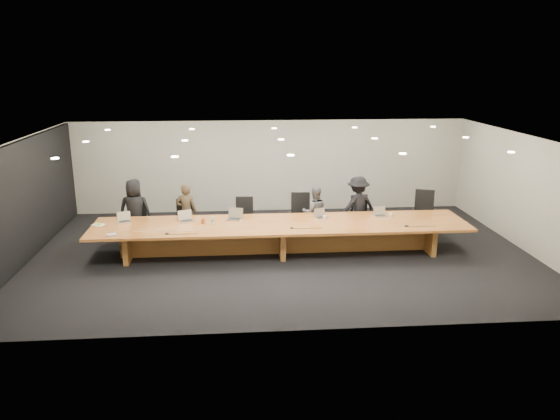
% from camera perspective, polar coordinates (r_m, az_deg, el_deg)
% --- Properties ---
extents(ground, '(12.00, 12.00, 0.00)m').
position_cam_1_polar(ground, '(13.34, 0.11, -4.49)').
color(ground, black).
rests_on(ground, ground).
extents(back_wall, '(12.00, 0.02, 2.80)m').
position_cam_1_polar(back_wall, '(16.84, -1.04, 4.61)').
color(back_wall, beige).
rests_on(back_wall, ground).
extents(left_wall_panel, '(0.08, 7.84, 2.74)m').
position_cam_1_polar(left_wall_panel, '(13.80, -25.30, 0.63)').
color(left_wall_panel, black).
rests_on(left_wall_panel, ground).
extents(conference_table, '(9.00, 1.80, 0.75)m').
position_cam_1_polar(conference_table, '(13.18, 0.11, -2.35)').
color(conference_table, '#995321').
rests_on(conference_table, ground).
extents(chair_far_left, '(0.53, 0.53, 1.04)m').
position_cam_1_polar(chair_far_left, '(14.59, -14.69, -1.11)').
color(chair_far_left, black).
rests_on(chair_far_left, ground).
extents(chair_left, '(0.66, 0.66, 1.06)m').
position_cam_1_polar(chair_left, '(14.40, -10.15, -1.03)').
color(chair_left, black).
rests_on(chair_left, ground).
extents(chair_mid_left, '(0.61, 0.61, 1.09)m').
position_cam_1_polar(chair_mid_left, '(14.32, -3.78, -0.84)').
color(chair_mid_left, black).
rests_on(chair_mid_left, ground).
extents(chair_mid_right, '(0.64, 0.64, 1.19)m').
position_cam_1_polar(chair_mid_right, '(14.39, 2.18, -0.55)').
color(chair_mid_right, black).
rests_on(chair_mid_right, ground).
extents(chair_right, '(0.64, 0.64, 1.09)m').
position_cam_1_polar(chair_right, '(14.64, 8.54, -0.62)').
color(chair_right, black).
rests_on(chair_right, ground).
extents(chair_far_right, '(0.78, 0.78, 1.21)m').
position_cam_1_polar(chair_far_right, '(15.08, 14.79, -0.27)').
color(chair_far_right, black).
rests_on(chair_far_right, ground).
extents(person_a, '(0.81, 0.54, 1.65)m').
position_cam_1_polar(person_a, '(14.44, -14.93, -0.06)').
color(person_a, black).
rests_on(person_a, ground).
extents(person_b, '(0.58, 0.41, 1.49)m').
position_cam_1_polar(person_b, '(14.34, -9.76, -0.19)').
color(person_b, '#372C1E').
rests_on(person_b, ground).
extents(person_c, '(0.67, 0.53, 1.36)m').
position_cam_1_polar(person_c, '(14.35, 3.65, -0.25)').
color(person_c, '#515053').
rests_on(person_c, ground).
extents(person_d, '(1.17, 0.90, 1.60)m').
position_cam_1_polar(person_d, '(14.61, 8.12, 0.41)').
color(person_d, black).
rests_on(person_d, ground).
extents(laptop_a, '(0.37, 0.32, 0.25)m').
position_cam_1_polar(laptop_a, '(13.70, -15.95, -0.73)').
color(laptop_a, beige).
rests_on(laptop_a, conference_table).
extents(laptop_b, '(0.41, 0.36, 0.27)m').
position_cam_1_polar(laptop_b, '(13.41, -9.74, -0.64)').
color(laptop_b, '#C8B499').
rests_on(laptop_b, conference_table).
extents(laptop_c, '(0.43, 0.36, 0.29)m').
position_cam_1_polar(laptop_c, '(13.41, -4.82, -0.44)').
color(laptop_c, tan).
rests_on(laptop_c, conference_table).
extents(laptop_d, '(0.36, 0.31, 0.23)m').
position_cam_1_polar(laptop_d, '(13.57, 4.38, -0.35)').
color(laptop_d, tan).
rests_on(laptop_d, conference_table).
extents(laptop_e, '(0.32, 0.25, 0.24)m').
position_cam_1_polar(laptop_e, '(13.91, 10.50, -0.17)').
color(laptop_e, '#BDAE90').
rests_on(laptop_e, conference_table).
extents(water_bottle, '(0.07, 0.07, 0.20)m').
position_cam_1_polar(water_bottle, '(13.08, -7.05, -1.11)').
color(water_bottle, silver).
rests_on(water_bottle, conference_table).
extents(amber_mug, '(0.10, 0.10, 0.11)m').
position_cam_1_polar(amber_mug, '(13.22, -8.05, -1.16)').
color(amber_mug, brown).
rests_on(amber_mug, conference_table).
extents(paper_cup_near, '(0.10, 0.10, 0.09)m').
position_cam_1_polar(paper_cup_near, '(13.47, 4.68, -0.79)').
color(paper_cup_near, silver).
rests_on(paper_cup_near, conference_table).
extents(paper_cup_far, '(0.10, 0.10, 0.10)m').
position_cam_1_polar(paper_cup_far, '(13.92, 11.47, -0.51)').
color(paper_cup_far, silver).
rests_on(paper_cup_far, conference_table).
extents(notepad, '(0.32, 0.29, 0.02)m').
position_cam_1_polar(notepad, '(13.67, -18.47, -1.48)').
color(notepad, white).
rests_on(notepad, conference_table).
extents(lime_gadget, '(0.15, 0.10, 0.02)m').
position_cam_1_polar(lime_gadget, '(13.66, -18.46, -1.40)').
color(lime_gadget, '#60C434').
rests_on(lime_gadget, notepad).
extents(av_box, '(0.26, 0.23, 0.03)m').
position_cam_1_polar(av_box, '(12.77, -17.18, -2.48)').
color(av_box, silver).
rests_on(av_box, conference_table).
extents(mic_left, '(0.15, 0.15, 0.03)m').
position_cam_1_polar(mic_left, '(12.56, -11.73, -2.40)').
color(mic_left, black).
rests_on(mic_left, conference_table).
extents(mic_center, '(0.13, 0.13, 0.03)m').
position_cam_1_polar(mic_center, '(12.73, 1.25, -1.86)').
color(mic_center, black).
rests_on(mic_center, conference_table).
extents(mic_right, '(0.13, 0.13, 0.03)m').
position_cam_1_polar(mic_right, '(13.21, 13.07, -1.61)').
color(mic_right, black).
rests_on(mic_right, conference_table).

